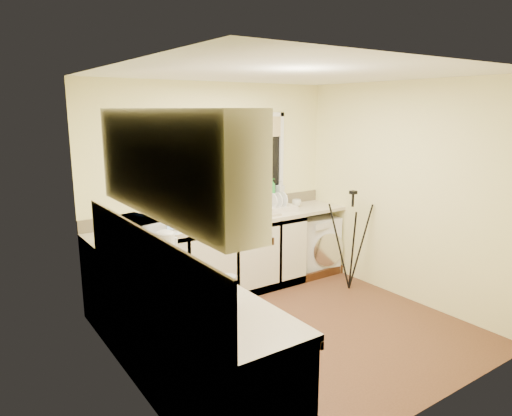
% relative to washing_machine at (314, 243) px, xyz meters
% --- Properties ---
extents(floor, '(3.20, 3.20, 0.00)m').
position_rel_washing_machine_xyz_m(floor, '(-1.35, -1.21, -0.38)').
color(floor, brown).
rests_on(floor, ground).
extents(ceiling, '(3.20, 3.20, 0.00)m').
position_rel_washing_machine_xyz_m(ceiling, '(-1.35, -1.21, 2.07)').
color(ceiling, white).
rests_on(ceiling, ground).
extents(wall_back, '(3.20, 0.00, 3.20)m').
position_rel_washing_machine_xyz_m(wall_back, '(-1.35, 0.29, 0.85)').
color(wall_back, '#FAF3A7').
rests_on(wall_back, ground).
extents(wall_front, '(3.20, 0.00, 3.20)m').
position_rel_washing_machine_xyz_m(wall_front, '(-1.35, -2.71, 0.85)').
color(wall_front, '#FAF3A7').
rests_on(wall_front, ground).
extents(wall_left, '(0.00, 3.00, 3.00)m').
position_rel_washing_machine_xyz_m(wall_left, '(-2.95, -1.21, 0.85)').
color(wall_left, '#FAF3A7').
rests_on(wall_left, ground).
extents(wall_right, '(0.00, 3.00, 3.00)m').
position_rel_washing_machine_xyz_m(wall_right, '(0.25, -1.21, 0.85)').
color(wall_right, '#FAF3A7').
rests_on(wall_right, ground).
extents(base_cabinet_back, '(2.55, 0.60, 0.86)m').
position_rel_washing_machine_xyz_m(base_cabinet_back, '(-1.68, -0.01, 0.05)').
color(base_cabinet_back, silver).
rests_on(base_cabinet_back, floor).
extents(base_cabinet_left, '(0.54, 2.40, 0.86)m').
position_rel_washing_machine_xyz_m(base_cabinet_left, '(-2.65, -1.51, 0.05)').
color(base_cabinet_left, silver).
rests_on(base_cabinet_left, floor).
extents(worktop_back, '(3.20, 0.60, 0.04)m').
position_rel_washing_machine_xyz_m(worktop_back, '(-1.35, -0.01, 0.50)').
color(worktop_back, beige).
rests_on(worktop_back, base_cabinet_back).
extents(worktop_left, '(0.60, 2.40, 0.04)m').
position_rel_washing_machine_xyz_m(worktop_left, '(-2.65, -1.51, 0.50)').
color(worktop_left, beige).
rests_on(worktop_left, base_cabinet_left).
extents(upper_cabinet, '(0.28, 1.90, 0.70)m').
position_rel_washing_machine_xyz_m(upper_cabinet, '(-2.79, -1.66, 1.42)').
color(upper_cabinet, silver).
rests_on(upper_cabinet, wall_left).
extents(splashback_left, '(0.02, 2.40, 0.45)m').
position_rel_washing_machine_xyz_m(splashback_left, '(-2.94, -1.51, 0.75)').
color(splashback_left, beige).
rests_on(splashback_left, wall_left).
extents(splashback_back, '(3.20, 0.02, 0.14)m').
position_rel_washing_machine_xyz_m(splashback_back, '(-1.35, 0.28, 0.59)').
color(splashback_back, beige).
rests_on(splashback_back, wall_back).
extents(window_glass, '(1.50, 0.02, 1.00)m').
position_rel_washing_machine_xyz_m(window_glass, '(-1.15, 0.28, 1.17)').
color(window_glass, black).
rests_on(window_glass, wall_back).
extents(window_blind, '(1.50, 0.02, 0.25)m').
position_rel_washing_machine_xyz_m(window_blind, '(-1.15, 0.25, 1.55)').
color(window_blind, tan).
rests_on(window_blind, wall_back).
extents(windowsill, '(1.60, 0.14, 0.03)m').
position_rel_washing_machine_xyz_m(windowsill, '(-1.15, 0.22, 0.66)').
color(windowsill, white).
rests_on(windowsill, wall_back).
extents(sink, '(0.82, 0.46, 0.03)m').
position_rel_washing_machine_xyz_m(sink, '(-1.15, -0.01, 0.54)').
color(sink, tan).
rests_on(sink, worktop_back).
extents(faucet, '(0.03, 0.03, 0.24)m').
position_rel_washing_machine_xyz_m(faucet, '(-1.15, 0.17, 0.64)').
color(faucet, silver).
rests_on(faucet, worktop_back).
extents(washing_machine, '(0.63, 0.62, 0.75)m').
position_rel_washing_machine_xyz_m(washing_machine, '(0.00, 0.00, 0.00)').
color(washing_machine, white).
rests_on(washing_machine, floor).
extents(laptop, '(0.39, 0.37, 0.24)m').
position_rel_washing_machine_xyz_m(laptop, '(-2.07, 0.03, 0.59)').
color(laptop, '#98989F').
rests_on(laptop, worktop_back).
extents(kettle, '(0.17, 0.17, 0.22)m').
position_rel_washing_machine_xyz_m(kettle, '(-2.53, -0.94, 0.63)').
color(kettle, silver).
rests_on(kettle, worktop_left).
extents(dish_rack, '(0.44, 0.35, 0.06)m').
position_rel_washing_machine_xyz_m(dish_rack, '(-0.59, 0.01, 0.55)').
color(dish_rack, beige).
rests_on(dish_rack, worktop_back).
extents(tripod, '(0.68, 0.68, 1.21)m').
position_rel_washing_machine_xyz_m(tripod, '(-0.08, -0.74, 0.23)').
color(tripod, black).
rests_on(tripod, floor).
extents(glass_jug, '(0.12, 0.12, 0.18)m').
position_rel_washing_machine_xyz_m(glass_jug, '(-2.57, -2.01, 0.61)').
color(glass_jug, silver).
rests_on(glass_jug, worktop_left).
extents(steel_jar, '(0.07, 0.07, 0.10)m').
position_rel_washing_machine_xyz_m(steel_jar, '(-2.69, -1.34, 0.57)').
color(steel_jar, silver).
rests_on(steel_jar, worktop_left).
extents(microwave, '(0.46, 0.59, 0.29)m').
position_rel_washing_machine_xyz_m(microwave, '(-2.67, -0.59, 0.67)').
color(microwave, silver).
rests_on(microwave, worktop_left).
extents(plant_a, '(0.13, 0.09, 0.22)m').
position_rel_washing_machine_xyz_m(plant_a, '(-1.73, 0.22, 0.78)').
color(plant_a, '#999999').
rests_on(plant_a, windowsill).
extents(plant_b, '(0.15, 0.13, 0.23)m').
position_rel_washing_machine_xyz_m(plant_b, '(-1.47, 0.19, 0.79)').
color(plant_b, '#999999').
rests_on(plant_b, windowsill).
extents(plant_c, '(0.14, 0.14, 0.21)m').
position_rel_washing_machine_xyz_m(plant_c, '(-1.09, 0.18, 0.78)').
color(plant_c, '#999999').
rests_on(plant_c, windowsill).
extents(plant_d, '(0.24, 0.22, 0.22)m').
position_rel_washing_machine_xyz_m(plant_d, '(-0.88, 0.20, 0.78)').
color(plant_d, '#999999').
rests_on(plant_d, windowsill).
extents(soap_bottle_green, '(0.10, 0.10, 0.23)m').
position_rel_washing_machine_xyz_m(soap_bottle_green, '(-0.57, 0.18, 0.79)').
color(soap_bottle_green, green).
rests_on(soap_bottle_green, windowsill).
extents(soap_bottle_clear, '(0.09, 0.09, 0.19)m').
position_rel_washing_machine_xyz_m(soap_bottle_clear, '(-0.44, 0.19, 0.77)').
color(soap_bottle_clear, '#999999').
rests_on(soap_bottle_clear, windowsill).
extents(cup_back, '(0.14, 0.14, 0.09)m').
position_rel_washing_machine_xyz_m(cup_back, '(-0.27, 0.06, 0.57)').
color(cup_back, silver).
rests_on(cup_back, worktop_back).
extents(cup_left, '(0.14, 0.14, 0.10)m').
position_rel_washing_machine_xyz_m(cup_left, '(-2.67, -1.80, 0.58)').
color(cup_left, beige).
rests_on(cup_left, worktop_left).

